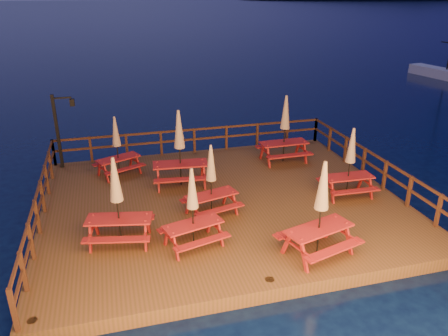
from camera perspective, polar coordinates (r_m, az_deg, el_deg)
The scene contains 13 objects.
ground at distance 15.32m, azimuth -0.17°, elevation -5.49°, with size 500.00×500.00×0.00m, color black.
deck at distance 15.23m, azimuth -0.17°, elevation -4.83°, with size 12.00×10.00×0.40m, color #4C3618.
deck_piles at distance 15.46m, azimuth -0.17°, elevation -6.47°, with size 11.44×9.44×1.40m.
railing at distance 16.39m, azimuth -1.78°, elevation 0.95°, with size 11.80×9.75×1.10m.
lamp_post at distance 18.40m, azimuth -20.56°, elevation 5.34°, with size 0.85×0.18×3.00m.
picnic_table_0 at distance 18.11m, azimuth 7.94°, elevation 5.21°, with size 1.99×1.65×2.81m.
picnic_table_1 at distance 15.77m, azimuth -5.82°, elevation 2.73°, with size 2.14×1.83×2.85m.
picnic_table_2 at distance 12.04m, azimuth -4.13°, elevation -5.09°, with size 1.97×1.76×2.38m.
picnic_table_3 at distance 11.85m, azimuth 12.56°, elevation -5.09°, with size 2.28×2.04×2.74m.
picnic_table_4 at distance 12.47m, azimuth -13.81°, elevation -4.07°, with size 2.11×1.86×2.62m.
picnic_table_5 at distance 17.16m, azimuth -13.82°, elevation 2.91°, with size 2.05×1.90×2.35m.
picnic_table_6 at distance 15.53m, azimuth 16.14°, elevation 0.83°, with size 1.78×1.48×2.48m.
picnic_table_7 at distance 13.68m, azimuth -1.70°, elevation -1.49°, with size 1.95×1.73×2.37m.
Camera 1 is at (-3.48, -13.04, 7.24)m, focal length 35.00 mm.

